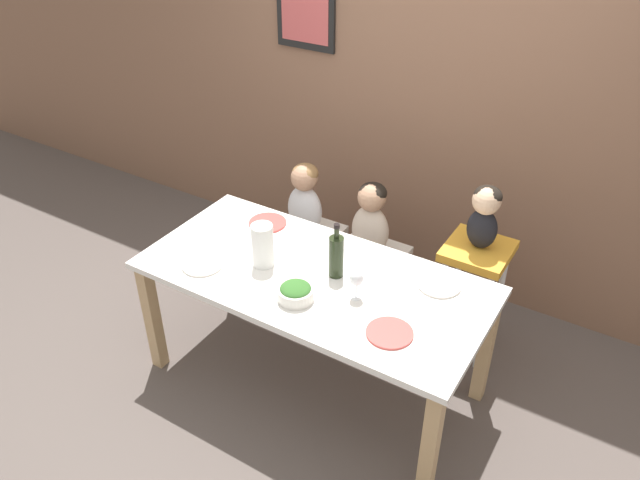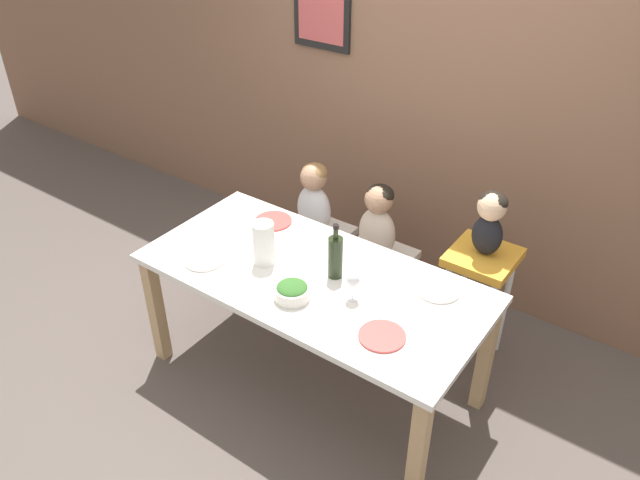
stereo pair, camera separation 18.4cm
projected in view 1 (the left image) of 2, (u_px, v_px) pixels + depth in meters
The scene contains 17 objects.
ground_plane at pixel (314, 379), 3.63m from camera, with size 14.00×14.00×0.00m, color #564C47.
wall_back at pixel (426, 87), 3.82m from camera, with size 10.00×0.09×2.70m.
dining_table at pixel (314, 289), 3.27m from camera, with size 1.82×0.87×0.75m.
chair_far_left at pixel (305, 240), 4.16m from camera, with size 0.42×0.43×0.44m.
chair_far_center at pixel (368, 262), 3.95m from camera, with size 0.42×0.43×0.44m.
chair_right_highchair at pixel (475, 269), 3.55m from camera, with size 0.35×0.37×0.74m.
person_child_left at pixel (305, 197), 3.98m from camera, with size 0.24×0.18×0.49m.
person_child_center at pixel (371, 217), 3.77m from camera, with size 0.24×0.18×0.49m.
person_baby_right at pixel (485, 212), 3.34m from camera, with size 0.17×0.16×0.38m.
wine_bottle at pixel (336, 255), 3.15m from camera, with size 0.08×0.08×0.31m.
paper_towel_roll at pixel (263, 245), 3.23m from camera, with size 0.11×0.11×0.24m.
wine_glass_near at pixel (357, 279), 3.00m from camera, with size 0.07×0.07×0.16m.
salad_bowl_large at pixel (296, 292), 3.03m from camera, with size 0.18×0.18×0.09m.
dinner_plate_front_left at pixel (202, 265), 3.28m from camera, with size 0.22×0.22×0.01m.
dinner_plate_back_left at pixel (268, 223), 3.62m from camera, with size 0.22×0.22×0.01m.
dinner_plate_back_right at pixel (439, 285), 3.13m from camera, with size 0.22×0.22×0.01m.
dinner_plate_front_right at pixel (390, 333), 2.84m from camera, with size 0.22×0.22×0.01m.
Camera 1 is at (1.38, -2.18, 2.68)m, focal length 35.00 mm.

